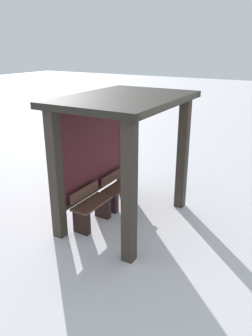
# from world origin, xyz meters

# --- Properties ---
(ground_plane) EXTENTS (60.00, 60.00, 0.00)m
(ground_plane) POSITION_xyz_m (0.00, 0.00, 0.00)
(ground_plane) COLOR silver
(bus_shelter) EXTENTS (2.71, 1.92, 2.51)m
(bus_shelter) POSITION_xyz_m (0.00, 0.17, 1.84)
(bus_shelter) COLOR #352D25
(bus_shelter) RESTS_ON ground
(bench_left_inside) EXTENTS (0.91, 0.39, 0.77)m
(bench_left_inside) POSITION_xyz_m (-0.50, 0.46, 0.34)
(bench_left_inside) COLOR brown
(bench_left_inside) RESTS_ON ground
(bench_center_inside) EXTENTS (0.91, 0.39, 0.74)m
(bench_center_inside) POSITION_xyz_m (0.50, 0.47, 0.32)
(bench_center_inside) COLOR #513225
(bench_center_inside) RESTS_ON ground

